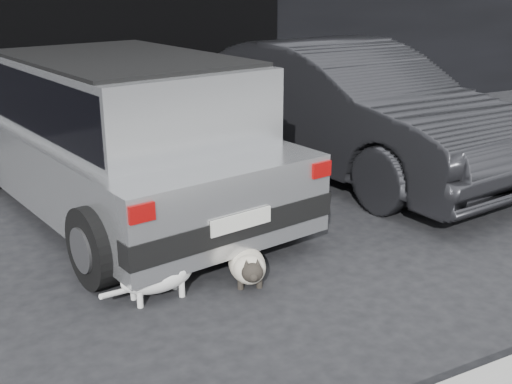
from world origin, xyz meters
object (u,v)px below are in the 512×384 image
second_car (346,108)px  cat_white (162,274)px  silver_hatchback (119,128)px  cat_siamese (248,266)px

second_car → cat_white: bearing=-153.4°
second_car → cat_white: 3.49m
silver_hatchback → second_car: 2.59m
second_car → cat_siamese: 3.04m
silver_hatchback → second_car: silver_hatchback is taller
second_car → cat_siamese: size_ratio=5.60×
silver_hatchback → second_car: size_ratio=0.96×
silver_hatchback → cat_siamese: 2.03m
second_car → cat_white: second_car is taller
cat_white → cat_siamese: bearing=81.7°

